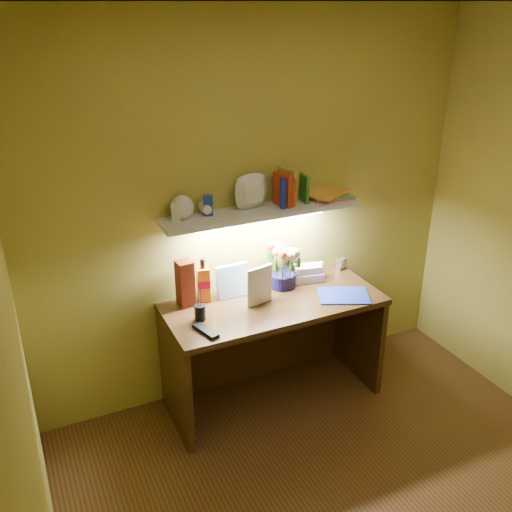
% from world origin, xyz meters
% --- Properties ---
extents(desk, '(1.40, 0.60, 0.75)m').
position_xyz_m(desk, '(0.00, 1.20, 0.38)').
color(desk, '#311D0D').
rests_on(desk, ground).
extents(flower_bouquet, '(0.21, 0.21, 0.33)m').
position_xyz_m(flower_bouquet, '(0.15, 1.37, 0.91)').
color(flower_bouquet, '#0F0C39').
rests_on(flower_bouquet, desk).
extents(telephone, '(0.23, 0.19, 0.12)m').
position_xyz_m(telephone, '(0.35, 1.39, 0.81)').
color(telephone, beige).
rests_on(telephone, desk).
extents(desk_clock, '(0.08, 0.06, 0.08)m').
position_xyz_m(desk_clock, '(0.65, 1.43, 0.79)').
color(desk_clock, '#AEADB1').
rests_on(desk_clock, desk).
extents(whisky_bottle, '(0.09, 0.09, 0.29)m').
position_xyz_m(whisky_bottle, '(-0.40, 1.40, 0.89)').
color(whisky_bottle, '#C2540C').
rests_on(whisky_bottle, desk).
extents(whisky_box, '(0.11, 0.11, 0.30)m').
position_xyz_m(whisky_box, '(-0.52, 1.40, 0.90)').
color(whisky_box, '#50170A').
rests_on(whisky_box, desk).
extents(pen_cup, '(0.09, 0.09, 0.16)m').
position_xyz_m(pen_cup, '(-0.50, 1.19, 0.83)').
color(pen_cup, black).
rests_on(pen_cup, desk).
extents(art_card, '(0.22, 0.05, 0.22)m').
position_xyz_m(art_card, '(-0.21, 1.38, 0.86)').
color(art_card, white).
rests_on(art_card, desk).
extents(tv_remote, '(0.11, 0.20, 0.02)m').
position_xyz_m(tv_remote, '(-0.52, 1.03, 0.76)').
color(tv_remote, black).
rests_on(tv_remote, desk).
extents(blue_folder, '(0.39, 0.35, 0.01)m').
position_xyz_m(blue_folder, '(0.44, 1.07, 0.75)').
color(blue_folder, '#213AAB').
rests_on(blue_folder, desk).
extents(desk_book_a, '(0.18, 0.07, 0.25)m').
position_xyz_m(desk_book_a, '(-0.18, 1.20, 0.87)').
color(desk_book_a, silver).
rests_on(desk_book_a, desk).
extents(desk_book_b, '(0.19, 0.05, 0.25)m').
position_xyz_m(desk_book_b, '(-0.19, 1.20, 0.88)').
color(desk_book_b, white).
rests_on(desk_book_b, desk).
extents(wall_shelf, '(1.32, 0.33, 0.26)m').
position_xyz_m(wall_shelf, '(-0.00, 1.38, 1.34)').
color(wall_shelf, white).
rests_on(wall_shelf, ground).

